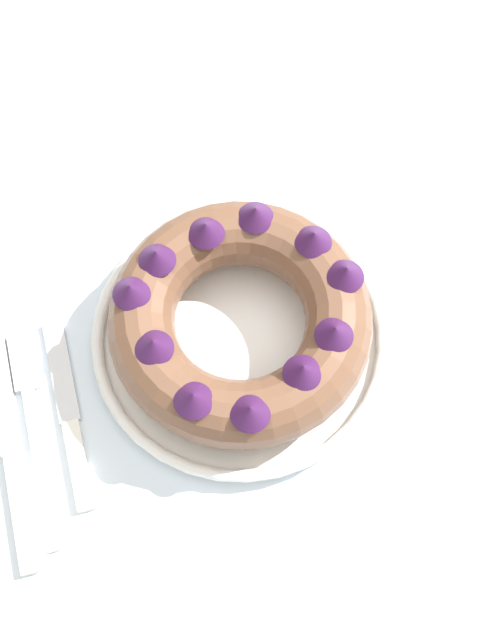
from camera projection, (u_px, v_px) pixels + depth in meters
The scene contains 7 objects.
ground_plane at pixel (227, 511), 1.55m from camera, with size 8.00×8.00×0.00m, color gray.
dining_table at pixel (218, 384), 0.94m from camera, with size 1.53×1.04×0.74m.
serving_dish at pixel (240, 337), 0.86m from camera, with size 0.29×0.29×0.02m.
bundt_cake at pixel (240, 319), 0.82m from camera, with size 0.25×0.25×0.08m.
fork at pixel (33, 420), 0.84m from camera, with size 0.02×0.22×0.01m.
serving_knife at pixel (13, 460), 0.82m from camera, with size 0.02×0.24×0.01m.
cake_knife at pixel (71, 425), 0.84m from camera, with size 0.02×0.19×0.01m.
Camera 1 is at (-0.05, -0.31, 1.55)m, focal length 50.00 mm.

